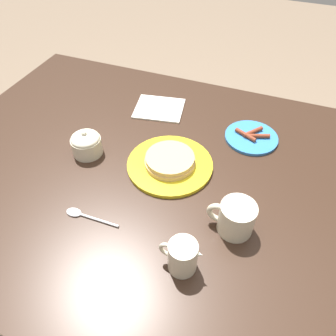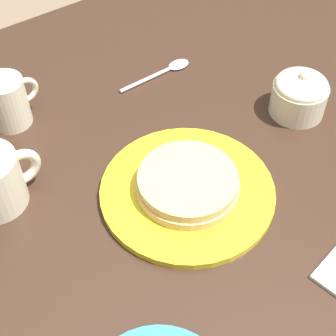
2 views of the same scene
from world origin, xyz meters
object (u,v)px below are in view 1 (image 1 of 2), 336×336
Objects in this scene: side_plate_bacon at (251,137)px; sugar_bowl at (86,143)px; creamer_pitcher at (183,256)px; spoon at (83,215)px; coffee_mug at (235,218)px; napkin at (159,108)px; pancake_plate at (170,163)px.

sugar_bowl is (0.48, 0.26, 0.03)m from side_plate_bacon.
creamer_pitcher is 0.69× the size of spoon.
spoon is (0.30, -0.04, -0.04)m from creamer_pitcher.
coffee_mug is (-0.02, 0.38, 0.04)m from side_plate_bacon.
side_plate_bacon is 0.36m from napkin.
pancake_plate is at bearing -120.18° from spoon.
coffee_mug is at bearing -164.74° from spoon.
creamer_pitcher is at bearing 115.61° from pancake_plate.
side_plate_bacon is at bearing -151.77° from sugar_bowl.
side_plate_bacon is at bearing -133.49° from pancake_plate.
side_plate_bacon reaches higher than spoon.
napkin is (0.29, -0.57, -0.04)m from creamer_pitcher.
side_plate_bacon is 0.53m from creamer_pitcher.
sugar_bowl is at bearing -62.83° from spoon.
pancake_plate is 0.34m from creamer_pitcher.
pancake_plate is 2.45× the size of creamer_pitcher.
spoon is at bearing 53.13° from side_plate_bacon.
coffee_mug is at bearing 146.33° from pancake_plate.
side_plate_bacon is at bearing 172.42° from napkin.
coffee_mug is 0.52m from sugar_bowl.
pancake_plate is 1.49× the size of side_plate_bacon.
napkin is 0.53m from spoon.
side_plate_bacon is at bearing -96.92° from creamer_pitcher.
napkin is 1.28× the size of spoon.
sugar_bowl is 0.33m from napkin.
napkin is (0.14, -0.27, -0.01)m from pancake_plate.
coffee_mug is at bearing 93.68° from side_plate_bacon.
coffee_mug is 0.17m from creamer_pitcher.
side_plate_bacon is at bearing -86.32° from coffee_mug.
napkin is at bearing -112.20° from sugar_bowl.
spoon is at bearing 89.14° from napkin.
sugar_bowl is at bearing -13.52° from coffee_mug.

